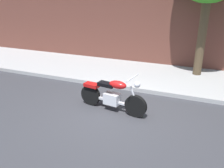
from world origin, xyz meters
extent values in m
plane|color=#38383D|center=(0.00, 0.00, 0.00)|extent=(60.00, 60.00, 0.00)
cube|color=#A9A9A9|center=(0.00, 3.38, 0.07)|extent=(22.23, 3.16, 0.14)
cylinder|color=black|center=(0.61, 0.16, 0.31)|extent=(0.63, 0.21, 0.62)
cylinder|color=black|center=(-0.85, 0.37, 0.31)|extent=(0.63, 0.21, 0.62)
cube|color=silver|center=(-0.12, 0.26, 0.36)|extent=(0.48, 0.34, 0.32)
cube|color=silver|center=(-0.12, 0.26, 0.29)|extent=(1.32, 0.27, 0.06)
ellipsoid|color=red|center=(0.06, 0.24, 0.82)|extent=(0.55, 0.33, 0.22)
cube|color=black|center=(-0.30, 0.29, 0.76)|extent=(0.51, 0.31, 0.10)
cube|color=red|center=(-0.80, 0.36, 0.64)|extent=(0.47, 0.30, 0.10)
cylinder|color=silver|center=(0.55, 0.17, 0.59)|extent=(0.28, 0.09, 0.58)
cylinder|color=silver|center=(0.49, 0.18, 1.10)|extent=(0.13, 0.70, 0.04)
sphere|color=silver|center=(0.63, 0.16, 0.94)|extent=(0.17, 0.17, 0.17)
cylinder|color=silver|center=(-0.35, 0.46, 0.26)|extent=(0.80, 0.20, 0.09)
cylinder|color=brown|center=(1.95, 4.10, 1.68)|extent=(0.32, 0.32, 3.36)
camera|label=1|loc=(2.14, -5.35, 3.19)|focal=37.82mm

